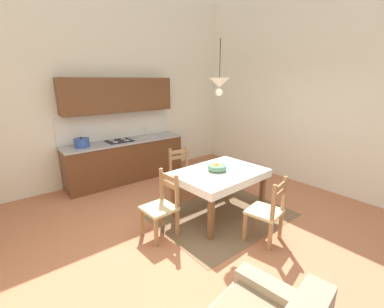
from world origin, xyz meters
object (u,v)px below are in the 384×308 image
at_px(kitchen_cabinetry, 124,142).
at_px(pendant_lamp, 219,83).
at_px(dining_table, 219,178).
at_px(dining_chair_tv_side, 161,207).
at_px(dining_chair_kitchen_side, 182,174).
at_px(dining_chair_camera_side, 267,212).
at_px(fruit_bowl, 217,167).

distance_m(kitchen_cabinetry, pendant_lamp, 2.70).
distance_m(dining_table, pendant_lamp, 1.47).
relative_size(dining_chair_tv_side, dining_chair_kitchen_side, 1.00).
height_order(dining_chair_tv_side, pendant_lamp, pendant_lamp).
height_order(dining_chair_camera_side, dining_chair_kitchen_side, same).
height_order(kitchen_cabinetry, dining_chair_kitchen_side, kitchen_cabinetry).
distance_m(dining_chair_camera_side, dining_chair_kitchen_side, 1.89).
xyz_separation_m(dining_table, dining_chair_camera_side, (-0.02, -0.94, -0.19)).
xyz_separation_m(dining_table, dining_chair_kitchen_side, (-0.04, 0.95, -0.19)).
distance_m(kitchen_cabinetry, dining_table, 2.49).
bearing_deg(dining_table, dining_chair_kitchen_side, 92.70).
xyz_separation_m(kitchen_cabinetry, dining_chair_camera_side, (0.50, -3.37, -0.41)).
xyz_separation_m(dining_chair_tv_side, dining_chair_kitchen_side, (1.02, 0.87, 0.00)).
xyz_separation_m(kitchen_cabinetry, pendant_lamp, (0.54, -2.34, 1.25)).
relative_size(kitchen_cabinetry, dining_chair_kitchen_side, 2.78).
relative_size(dining_table, fruit_bowl, 4.86).
bearing_deg(dining_chair_tv_side, kitchen_cabinetry, 76.98).
bearing_deg(pendant_lamp, fruit_bowl, -134.91).
distance_m(dining_chair_kitchen_side, pendant_lamp, 1.87).
relative_size(dining_chair_camera_side, pendant_lamp, 1.16).
relative_size(dining_table, dining_chair_kitchen_side, 1.57).
relative_size(dining_table, dining_chair_tv_side, 1.57).
bearing_deg(kitchen_cabinetry, pendant_lamp, -76.91).
xyz_separation_m(dining_chair_tv_side, dining_chair_camera_side, (1.04, -1.02, 0.00)).
height_order(dining_chair_tv_side, dining_chair_camera_side, same).
relative_size(fruit_bowl, pendant_lamp, 0.37).
height_order(kitchen_cabinetry, dining_chair_tv_side, kitchen_cabinetry).
xyz_separation_m(fruit_bowl, pendant_lamp, (0.05, 0.05, 1.29)).
bearing_deg(pendant_lamp, kitchen_cabinetry, 103.09).
xyz_separation_m(kitchen_cabinetry, dining_table, (0.52, -2.43, -0.22)).
height_order(dining_chair_camera_side, fruit_bowl, dining_chair_camera_side).
distance_m(dining_chair_camera_side, fruit_bowl, 1.06).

